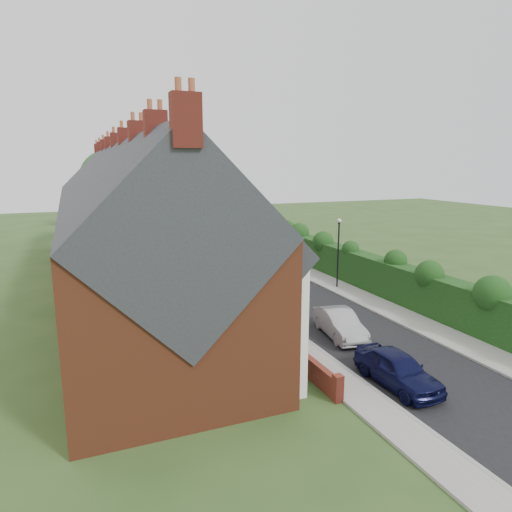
{
  "coord_description": "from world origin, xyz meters",
  "views": [
    {
      "loc": [
        -14.38,
        -23.77,
        9.07
      ],
      "look_at": [
        -1.71,
        7.26,
        2.2
      ],
      "focal_mm": 32.0,
      "sensor_mm": 36.0,
      "label": 1
    }
  ],
  "objects_px": {
    "car_red": "(203,251)",
    "horse": "(263,266)",
    "car_navy": "(398,369)",
    "car_silver_b": "(265,283)",
    "car_beige": "(191,242)",
    "lamppost": "(338,244)",
    "car_grey": "(177,234)",
    "car_black": "(162,226)",
    "car_green": "(221,254)",
    "horse_cart": "(254,254)",
    "car_silver_a": "(340,324)",
    "car_white": "(255,276)"
  },
  "relations": [
    {
      "from": "car_red",
      "to": "horse",
      "type": "height_order",
      "value": "horse"
    },
    {
      "from": "car_navy",
      "to": "car_red",
      "type": "bearing_deg",
      "value": 89.79
    },
    {
      "from": "car_silver_b",
      "to": "car_navy",
      "type": "bearing_deg",
      "value": -83.06
    },
    {
      "from": "car_beige",
      "to": "lamppost",
      "type": "bearing_deg",
      "value": -65.73
    },
    {
      "from": "car_grey",
      "to": "car_black",
      "type": "height_order",
      "value": "car_grey"
    },
    {
      "from": "car_green",
      "to": "car_grey",
      "type": "relative_size",
      "value": 0.78
    },
    {
      "from": "car_silver_b",
      "to": "car_grey",
      "type": "height_order",
      "value": "car_silver_b"
    },
    {
      "from": "car_grey",
      "to": "horse_cart",
      "type": "bearing_deg",
      "value": -72.98
    },
    {
      "from": "car_grey",
      "to": "car_beige",
      "type": "bearing_deg",
      "value": -79.55
    },
    {
      "from": "lamppost",
      "to": "car_black",
      "type": "distance_m",
      "value": 34.41
    },
    {
      "from": "car_red",
      "to": "lamppost",
      "type": "bearing_deg",
      "value": -66.85
    },
    {
      "from": "car_beige",
      "to": "car_grey",
      "type": "relative_size",
      "value": 0.93
    },
    {
      "from": "car_silver_a",
      "to": "car_silver_b",
      "type": "bearing_deg",
      "value": 101.47
    },
    {
      "from": "car_green",
      "to": "car_black",
      "type": "xyz_separation_m",
      "value": [
        -1.4,
        21.51,
        -0.01
      ]
    },
    {
      "from": "car_white",
      "to": "car_green",
      "type": "distance_m",
      "value": 9.2
    },
    {
      "from": "car_silver_b",
      "to": "car_silver_a",
      "type": "bearing_deg",
      "value": -78.8
    },
    {
      "from": "car_silver_b",
      "to": "car_black",
      "type": "height_order",
      "value": "car_silver_b"
    },
    {
      "from": "car_green",
      "to": "car_black",
      "type": "distance_m",
      "value": 21.55
    },
    {
      "from": "horse_cart",
      "to": "car_navy",
      "type": "bearing_deg",
      "value": -96.1
    },
    {
      "from": "car_silver_a",
      "to": "car_silver_b",
      "type": "distance_m",
      "value": 8.9
    },
    {
      "from": "car_white",
      "to": "horse",
      "type": "bearing_deg",
      "value": 67.63
    },
    {
      "from": "lamppost",
      "to": "horse_cart",
      "type": "xyz_separation_m",
      "value": [
        -3.46,
        7.72,
        -1.92
      ]
    },
    {
      "from": "horse_cart",
      "to": "car_green",
      "type": "bearing_deg",
      "value": 108.95
    },
    {
      "from": "car_grey",
      "to": "car_green",
      "type": "bearing_deg",
      "value": -76.59
    },
    {
      "from": "car_silver_a",
      "to": "car_red",
      "type": "relative_size",
      "value": 1.02
    },
    {
      "from": "car_white",
      "to": "car_red",
      "type": "distance_m",
      "value": 11.24
    },
    {
      "from": "lamppost",
      "to": "horse",
      "type": "relative_size",
      "value": 2.96
    },
    {
      "from": "car_white",
      "to": "car_grey",
      "type": "relative_size",
      "value": 0.96
    },
    {
      "from": "car_silver_b",
      "to": "car_white",
      "type": "relative_size",
      "value": 1.11
    },
    {
      "from": "car_silver_a",
      "to": "horse_cart",
      "type": "xyz_separation_m",
      "value": [
        1.54,
        15.92,
        0.67
      ]
    },
    {
      "from": "lamppost",
      "to": "horse",
      "type": "xyz_separation_m",
      "value": [
        -3.46,
        5.84,
        -2.56
      ]
    },
    {
      "from": "lamppost",
      "to": "car_silver_b",
      "type": "xyz_separation_m",
      "value": [
        -5.5,
        0.69,
        -2.5
      ]
    },
    {
      "from": "car_silver_b",
      "to": "car_green",
      "type": "xyz_separation_m",
      "value": [
        0.5,
        11.51,
        -0.09
      ]
    },
    {
      "from": "car_white",
      "to": "car_beige",
      "type": "distance_m",
      "value": 16.82
    },
    {
      "from": "car_silver_a",
      "to": "car_silver_b",
      "type": "xyz_separation_m",
      "value": [
        -0.5,
        8.89,
        0.09
      ]
    },
    {
      "from": "horse",
      "to": "car_white",
      "type": "bearing_deg",
      "value": 33.89
    },
    {
      "from": "car_white",
      "to": "horse_cart",
      "type": "bearing_deg",
      "value": 79.19
    },
    {
      "from": "car_white",
      "to": "car_silver_a",
      "type": "bearing_deg",
      "value": -78.55
    },
    {
      "from": "lamppost",
      "to": "car_navy",
      "type": "bearing_deg",
      "value": -112.66
    },
    {
      "from": "car_navy",
      "to": "car_grey",
      "type": "xyz_separation_m",
      "value": [
        -0.43,
        39.2,
        0.05
      ]
    },
    {
      "from": "car_silver_a",
      "to": "car_grey",
      "type": "relative_size",
      "value": 0.81
    },
    {
      "from": "car_green",
      "to": "car_grey",
      "type": "xyz_separation_m",
      "value": [
        -1.2,
        13.2,
        0.06
      ]
    },
    {
      "from": "car_white",
      "to": "horse_cart",
      "type": "distance_m",
      "value": 5.1
    },
    {
      "from": "car_navy",
      "to": "car_grey",
      "type": "relative_size",
      "value": 0.8
    },
    {
      "from": "car_silver_a",
      "to": "car_beige",
      "type": "distance_m",
      "value": 28.02
    },
    {
      "from": "lamppost",
      "to": "horse",
      "type": "height_order",
      "value": "lamppost"
    },
    {
      "from": "car_black",
      "to": "horse",
      "type": "height_order",
      "value": "horse"
    },
    {
      "from": "lamppost",
      "to": "car_beige",
      "type": "distance_m",
      "value": 20.85
    },
    {
      "from": "lamppost",
      "to": "car_grey",
      "type": "relative_size",
      "value": 0.97
    },
    {
      "from": "lamppost",
      "to": "car_red",
      "type": "distance_m",
      "value": 15.71
    }
  ]
}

